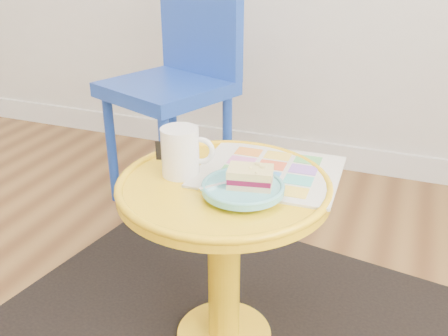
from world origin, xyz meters
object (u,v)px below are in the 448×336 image
(newspaper, at_px, (269,171))
(plate, at_px, (243,188))
(chair, at_px, (180,70))
(side_table, at_px, (224,232))
(mug, at_px, (181,150))

(newspaper, relative_size, plate, 1.85)
(chair, xyz_separation_m, newspaper, (0.56, -0.66, -0.05))
(chair, bearing_deg, plate, -34.40)
(chair, relative_size, plate, 5.06)
(side_table, height_order, chair, chair)
(newspaper, height_order, plate, plate)
(side_table, relative_size, chair, 0.54)
(chair, height_order, plate, chair)
(chair, bearing_deg, side_table, -36.15)
(newspaper, bearing_deg, mug, -158.24)
(newspaper, height_order, mug, mug)
(mug, bearing_deg, chair, 102.62)
(newspaper, bearing_deg, chair, 128.38)
(plate, bearing_deg, chair, 124.25)
(side_table, distance_m, chair, 0.91)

